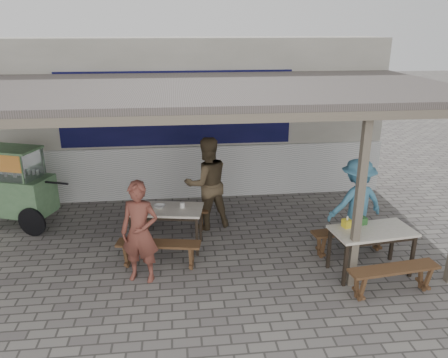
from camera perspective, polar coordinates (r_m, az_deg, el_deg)
ground at (r=7.46m, az=-3.88°, el=-10.82°), size 60.00×60.00×0.00m
back_wall at (r=10.22m, az=-5.05°, el=7.93°), size 9.00×1.28×3.50m
warung_roof at (r=7.41m, az=-4.57°, el=11.35°), size 9.00×4.21×2.81m
table_left at (r=7.69m, az=-7.58°, el=-4.39°), size 1.35×0.86×0.75m
bench_left_street at (r=7.23m, az=-8.51°, el=-9.04°), size 1.38×0.51×0.45m
bench_left_wall at (r=8.45m, az=-6.58°, el=-4.55°), size 1.38×0.51×0.45m
table_right at (r=7.24m, az=18.79°, el=-6.89°), size 1.34×0.80×0.75m
bench_right_street at (r=6.94m, az=21.24°, el=-11.55°), size 1.39×0.44×0.45m
bench_right_wall at (r=7.87m, az=16.14°, el=-7.13°), size 1.39×0.44×0.45m
vendor_cart at (r=9.34m, az=-25.75°, el=-0.60°), size 2.02×1.23×1.58m
patron_street_side at (r=6.74m, az=-10.93°, el=-6.85°), size 0.67×0.53×1.61m
patron_wall_side at (r=8.34m, az=-2.25°, el=-0.55°), size 1.03×0.89×1.81m
patron_right_table at (r=8.01m, az=16.89°, el=-3.01°), size 1.14×0.80×1.61m
tissue_box at (r=7.15m, az=15.76°, el=-5.60°), size 0.15×0.15×0.13m
donation_box at (r=7.32m, az=17.43°, el=-5.23°), size 0.20×0.15×0.12m
condiment_jar at (r=7.64m, az=-5.46°, el=-3.41°), size 0.08×0.08×0.09m
condiment_bowl at (r=7.69m, az=-8.42°, el=-3.57°), size 0.22×0.22×0.05m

